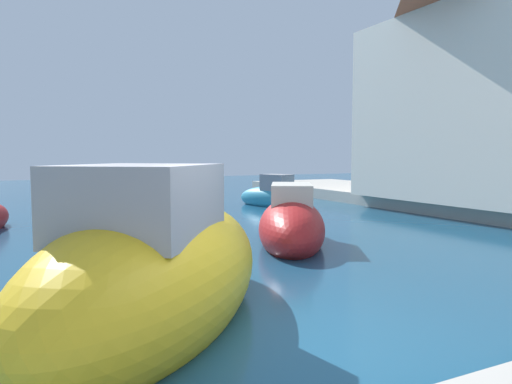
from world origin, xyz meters
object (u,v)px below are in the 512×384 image
moored_boat_5 (291,225)px  moored_boat_2 (156,272)px  moored_boat_4 (112,196)px  moored_boat_0 (272,197)px

moored_boat_5 → moored_boat_2: bearing=-19.0°
moored_boat_4 → moored_boat_5: size_ratio=1.27×
moored_boat_0 → moored_boat_2: size_ratio=0.66×
moored_boat_0 → moored_boat_2: bearing=125.8°
moored_boat_0 → moored_boat_4: moored_boat_4 is taller
moored_boat_2 → moored_boat_5: moored_boat_2 is taller
moored_boat_2 → moored_boat_4: size_ratio=1.01×
moored_boat_0 → moored_boat_5: moored_boat_5 is taller
moored_boat_0 → moored_boat_5: size_ratio=0.85×
moored_boat_2 → moored_boat_4: bearing=31.4°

